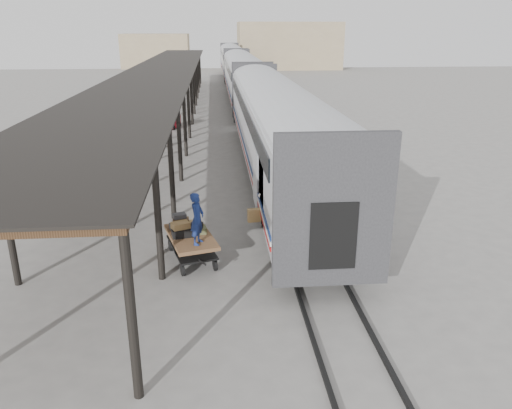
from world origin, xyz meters
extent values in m
plane|color=slate|center=(0.00, 0.00, 0.00)|extent=(160.00, 160.00, 0.00)
cube|color=silver|center=(3.20, 8.00, 2.60)|extent=(3.00, 24.00, 2.90)
cube|color=#28282B|center=(3.20, -3.90, 2.60)|extent=(3.04, 0.22, 3.50)
cube|color=black|center=(1.68, 8.00, 3.50)|extent=(0.04, 22.08, 0.65)
cube|color=black|center=(3.20, 8.00, 0.90)|extent=(2.55, 23.04, 0.50)
cube|color=silver|center=(3.20, 34.00, 2.60)|extent=(3.00, 24.00, 2.90)
cube|color=#28282B|center=(3.20, 22.10, 2.60)|extent=(3.04, 0.22, 3.50)
cube|color=black|center=(1.68, 34.00, 3.50)|extent=(0.04, 22.08, 0.65)
cube|color=black|center=(3.20, 34.00, 0.90)|extent=(2.55, 23.04, 0.50)
cube|color=silver|center=(3.20, 60.00, 2.60)|extent=(3.00, 24.00, 2.90)
cube|color=#28282B|center=(3.20, 48.10, 2.60)|extent=(3.04, 0.22, 3.50)
cube|color=black|center=(1.68, 60.00, 3.50)|extent=(0.04, 22.08, 0.65)
cube|color=black|center=(3.20, 60.00, 0.90)|extent=(2.55, 23.04, 0.50)
cube|color=black|center=(1.95, -0.50, 2.15)|extent=(0.50, 1.70, 2.00)
imported|color=white|center=(1.95, -0.50, 2.01)|extent=(0.72, 0.89, 1.72)
cube|color=#A17A45|center=(1.55, -0.65, 1.40)|extent=(0.57, 0.25, 0.42)
cube|color=#422B19|center=(-3.40, 24.00, 4.00)|extent=(4.60, 64.00, 0.18)
cube|color=black|center=(-3.40, 24.00, 4.12)|extent=(4.90, 64.30, 0.06)
cylinder|color=black|center=(-5.45, 24.00, 2.00)|extent=(0.20, 0.20, 4.00)
cylinder|color=black|center=(-5.45, 55.00, 2.00)|extent=(0.20, 0.20, 4.00)
cylinder|color=black|center=(-1.35, -7.00, 2.00)|extent=(0.20, 0.20, 4.00)
cylinder|color=black|center=(-1.35, 24.00, 2.00)|extent=(0.20, 0.20, 4.00)
cylinder|color=black|center=(-1.35, 55.00, 2.00)|extent=(0.20, 0.20, 4.00)
cube|color=black|center=(2.48, 34.00, 0.06)|extent=(0.10, 150.00, 0.12)
cube|color=black|center=(3.92, 34.00, 0.06)|extent=(0.10, 150.00, 0.12)
cube|color=tan|center=(14.00, 78.00, 4.00)|extent=(18.00, 10.00, 8.00)
cube|color=tan|center=(-10.00, 82.00, 3.00)|extent=(12.00, 8.00, 6.00)
cube|color=brown|center=(-0.52, -0.82, 0.80)|extent=(1.84, 2.64, 0.12)
cube|color=black|center=(-0.52, -0.82, 0.45)|extent=(1.71, 2.52, 0.06)
cylinder|color=black|center=(-0.76, -1.87, 0.20)|extent=(0.18, 0.41, 0.40)
cylinder|color=black|center=(0.21, -1.60, 0.20)|extent=(0.18, 0.41, 0.40)
cylinder|color=black|center=(-1.26, -0.03, 0.20)|extent=(0.18, 0.41, 0.40)
cylinder|color=black|center=(-0.29, 0.23, 0.20)|extent=(0.18, 0.41, 0.40)
cube|color=#3D3D40|center=(-0.87, -0.30, 0.96)|extent=(0.73, 0.65, 0.21)
cube|color=#A17A45|center=(-0.45, -0.08, 0.95)|extent=(0.53, 0.40, 0.18)
cube|color=black|center=(-0.77, -0.87, 0.99)|extent=(0.73, 0.58, 0.26)
cube|color=#505533|center=(-0.31, -0.67, 0.96)|extent=(0.59, 0.46, 0.20)
cube|color=#533921|center=(-0.84, -0.42, 1.17)|extent=(0.54, 0.41, 0.19)
cube|color=#A17A45|center=(-0.82, -0.86, 1.21)|extent=(0.63, 0.56, 0.21)
cube|color=#3D3D40|center=(-0.88, -0.38, 1.35)|extent=(0.47, 0.40, 0.14)
cube|color=black|center=(-0.33, -0.65, 1.11)|extent=(0.39, 0.29, 0.14)
cube|color=maroon|center=(-2.80, 21.45, 0.52)|extent=(1.29, 1.62, 0.85)
cube|color=maroon|center=(-2.67, 21.81, 1.08)|extent=(0.95, 0.81, 0.33)
cylinder|color=black|center=(-3.34, 21.11, 0.17)|extent=(0.23, 0.36, 0.34)
cylinder|color=black|center=(-2.63, 20.84, 0.17)|extent=(0.23, 0.36, 0.34)
cylinder|color=black|center=(-2.97, 22.07, 0.17)|extent=(0.23, 0.36, 0.34)
cylinder|color=black|center=(-2.27, 21.80, 0.17)|extent=(0.23, 0.36, 0.34)
imported|color=navy|center=(-0.27, -1.47, 1.65)|extent=(0.55, 0.67, 1.59)
imported|color=black|center=(-3.56, 13.93, 0.77)|extent=(0.96, 0.57, 1.53)
camera|label=1|loc=(0.31, -15.31, 6.97)|focal=35.00mm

